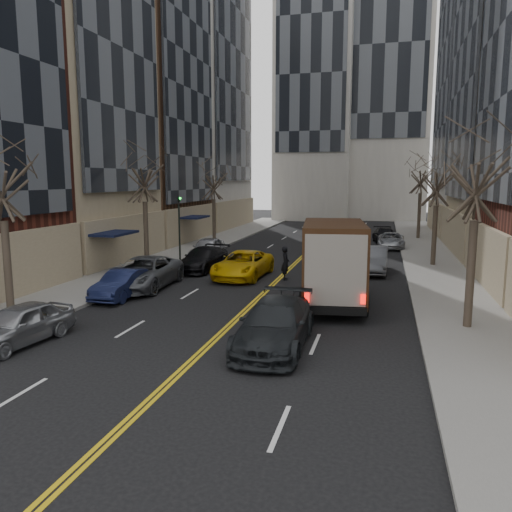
# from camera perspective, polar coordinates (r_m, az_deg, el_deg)

# --- Properties ---
(ground) EXTENTS (160.00, 160.00, 0.00)m
(ground) POSITION_cam_1_polar(r_m,az_deg,el_deg) (11.58, -17.93, -20.62)
(ground) COLOR black
(ground) RESTS_ON ground
(sidewalk_left) EXTENTS (4.00, 66.00, 0.15)m
(sidewalk_left) POSITION_cam_1_polar(r_m,az_deg,el_deg) (38.73, -7.96, 0.53)
(sidewalk_left) COLOR slate
(sidewalk_left) RESTS_ON ground
(sidewalk_right) EXTENTS (4.00, 66.00, 0.15)m
(sidewalk_right) POSITION_cam_1_polar(r_m,az_deg,el_deg) (36.03, 19.58, -0.53)
(sidewalk_right) COLOR slate
(sidewalk_right) RESTS_ON ground
(streetwall_left) EXTENTS (14.00, 49.50, 36.00)m
(streetwall_left) POSITION_cam_1_polar(r_m,az_deg,el_deg) (46.11, -15.46, 20.98)
(streetwall_left) COLOR #562319
(streetwall_left) RESTS_ON ground
(tree_lf_mid) EXTENTS (3.20, 3.20, 8.91)m
(tree_lf_mid) POSITION_cam_1_polar(r_m,az_deg,el_deg) (31.90, -12.72, 10.39)
(tree_lf_mid) COLOR #382D23
(tree_lf_mid) RESTS_ON sidewalk_left
(tree_lf_far) EXTENTS (3.20, 3.20, 8.12)m
(tree_lf_far) POSITION_cam_1_polar(r_m,az_deg,el_deg) (43.87, -4.88, 9.34)
(tree_lf_far) COLOR #382D23
(tree_lf_far) RESTS_ON sidewalk_left
(tree_rt_near) EXTENTS (3.20, 3.20, 8.71)m
(tree_rt_near) POSITION_cam_1_polar(r_m,az_deg,el_deg) (19.72, 24.09, 10.52)
(tree_rt_near) COLOR #382D23
(tree_rt_near) RESTS_ON sidewalk_right
(tree_rt_mid) EXTENTS (3.20, 3.20, 8.32)m
(tree_rt_mid) POSITION_cam_1_polar(r_m,az_deg,el_deg) (33.60, 20.08, 9.25)
(tree_rt_mid) COLOR #382D23
(tree_rt_mid) RESTS_ON sidewalk_right
(tree_rt_far) EXTENTS (3.20, 3.20, 9.11)m
(tree_rt_far) POSITION_cam_1_polar(r_m,az_deg,el_deg) (48.56, 18.39, 9.72)
(tree_rt_far) COLOR #382D23
(tree_rt_far) RESTS_ON sidewalk_right
(traffic_signal) EXTENTS (0.29, 0.26, 4.70)m
(traffic_signal) POSITION_cam_1_polar(r_m,az_deg,el_deg) (33.21, -8.77, 3.90)
(traffic_signal) COLOR black
(traffic_signal) RESTS_ON sidewalk_left
(ups_truck) EXTENTS (3.43, 7.09, 3.74)m
(ups_truck) POSITION_cam_1_polar(r_m,az_deg,el_deg) (22.51, 8.80, -0.81)
(ups_truck) COLOR black
(ups_truck) RESTS_ON ground
(observer_sedan) EXTENTS (2.25, 5.39, 1.56)m
(observer_sedan) POSITION_cam_1_polar(r_m,az_deg,el_deg) (16.85, 2.17, -7.85)
(observer_sedan) COLOR black
(observer_sedan) RESTS_ON ground
(taxi) EXTENTS (2.72, 5.51, 1.50)m
(taxi) POSITION_cam_1_polar(r_m,az_deg,el_deg) (28.55, -1.51, -0.98)
(taxi) COLOR #D5A608
(taxi) RESTS_ON ground
(pedestrian) EXTENTS (0.62, 0.78, 1.88)m
(pedestrian) POSITION_cam_1_polar(r_m,az_deg,el_deg) (27.91, 3.38, -0.82)
(pedestrian) COLOR black
(pedestrian) RESTS_ON ground
(parked_lf_a) EXTENTS (2.15, 4.29, 1.40)m
(parked_lf_a) POSITION_cam_1_polar(r_m,az_deg,el_deg) (18.96, -25.45, -7.07)
(parked_lf_a) COLOR #96989D
(parked_lf_a) RESTS_ON ground
(parked_lf_b) EXTENTS (1.43, 4.02, 1.32)m
(parked_lf_b) POSITION_cam_1_polar(r_m,az_deg,el_deg) (24.57, -15.01, -3.10)
(parked_lf_b) COLOR #111738
(parked_lf_b) RESTS_ON ground
(parked_lf_c) EXTENTS (2.95, 5.88, 1.60)m
(parked_lf_c) POSITION_cam_1_polar(r_m,az_deg,el_deg) (26.40, -12.74, -1.90)
(parked_lf_c) COLOR #4D4F55
(parked_lf_c) RESTS_ON ground
(parked_lf_d) EXTENTS (2.38, 5.01, 1.41)m
(parked_lf_d) POSITION_cam_1_polar(r_m,az_deg,el_deg) (30.94, -6.09, -0.35)
(parked_lf_d) COLOR black
(parked_lf_d) RESTS_ON ground
(parked_lf_e) EXTENTS (2.02, 4.56, 1.52)m
(parked_lf_e) POSITION_cam_1_polar(r_m,az_deg,el_deg) (35.17, -5.58, 0.86)
(parked_lf_e) COLOR #B1B3BA
(parked_lf_e) RESTS_ON ground
(parked_rt_a) EXTENTS (1.72, 4.73, 1.55)m
(parked_rt_a) POSITION_cam_1_polar(r_m,az_deg,el_deg) (30.89, 13.23, -0.42)
(parked_rt_a) COLOR #4D4F54
(parked_rt_a) RESTS_ON ground
(parked_rt_b) EXTENTS (2.13, 4.58, 1.27)m
(parked_rt_b) POSITION_cam_1_polar(r_m,az_deg,el_deg) (42.05, 15.20, 1.72)
(parked_rt_b) COLOR #AEB1B6
(parked_rt_b) RESTS_ON ground
(parked_rt_c) EXTENTS (2.49, 4.84, 1.34)m
(parked_rt_c) POSITION_cam_1_polar(r_m,az_deg,el_deg) (45.12, 14.56, 2.26)
(parked_rt_c) COLOR black
(parked_rt_c) RESTS_ON ground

